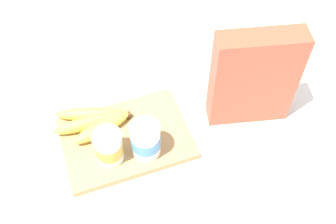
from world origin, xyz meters
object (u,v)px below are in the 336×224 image
(yogurt_cup_front, at_px, (146,140))
(banana_bunch, at_px, (95,121))
(cutting_board, at_px, (126,138))
(yogurt_cup_back, at_px, (109,147))
(cereal_box, at_px, (254,79))

(yogurt_cup_front, height_order, banana_bunch, yogurt_cup_front)
(yogurt_cup_front, xyz_separation_m, banana_bunch, (0.10, -0.11, -0.03))
(yogurt_cup_front, bearing_deg, cutting_board, -57.45)
(cutting_board, relative_size, yogurt_cup_back, 3.49)
(yogurt_cup_front, bearing_deg, cereal_box, -172.75)
(yogurt_cup_front, distance_m, banana_bunch, 0.15)
(yogurt_cup_back, relative_size, banana_bunch, 0.45)
(cereal_box, relative_size, yogurt_cup_back, 3.05)
(cutting_board, height_order, yogurt_cup_back, yogurt_cup_back)
(cutting_board, distance_m, banana_bunch, 0.09)
(banana_bunch, bearing_deg, yogurt_cup_front, 130.44)
(yogurt_cup_front, bearing_deg, yogurt_cup_back, -8.36)
(cereal_box, bearing_deg, banana_bunch, -178.60)
(cutting_board, bearing_deg, yogurt_cup_back, 42.93)
(cutting_board, height_order, cereal_box, cereal_box)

